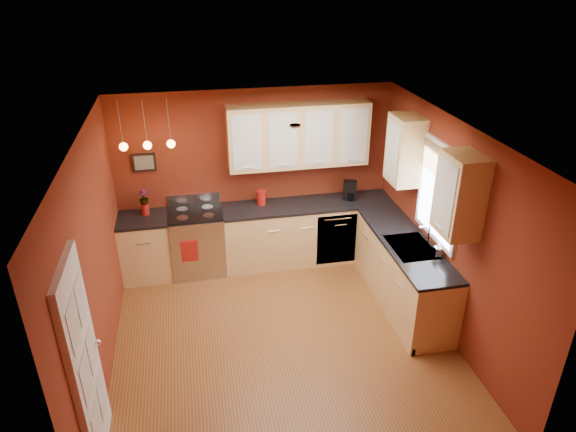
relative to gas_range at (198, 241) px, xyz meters
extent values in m
plane|color=brown|center=(0.92, -1.80, -0.48)|extent=(4.20, 4.20, 0.00)
cube|color=white|center=(0.92, -1.80, 2.12)|extent=(4.00, 4.20, 0.02)
cube|color=maroon|center=(0.92, 0.30, 0.82)|extent=(4.00, 0.02, 2.60)
cube|color=maroon|center=(0.92, -3.90, 0.82)|extent=(4.00, 0.02, 2.60)
cube|color=maroon|center=(-1.08, -1.80, 0.82)|extent=(0.02, 4.20, 2.60)
cube|color=maroon|center=(2.92, -1.80, 0.82)|extent=(0.02, 4.20, 2.60)
cube|color=#E8C07C|center=(-0.73, 0.00, -0.03)|extent=(0.70, 0.60, 0.90)
cube|color=#E8C07C|center=(1.65, 0.00, -0.03)|extent=(2.54, 0.60, 0.90)
cube|color=#E8C07C|center=(2.62, -1.35, -0.03)|extent=(0.60, 2.10, 0.90)
cube|color=black|center=(-0.73, 0.00, 0.44)|extent=(0.70, 0.62, 0.04)
cube|color=black|center=(1.65, 0.00, 0.44)|extent=(2.54, 0.62, 0.04)
cube|color=black|center=(2.62, -1.35, 0.44)|extent=(0.62, 2.10, 0.04)
cube|color=#B6B5BA|center=(0.00, 0.00, -0.02)|extent=(0.76, 0.64, 0.92)
cube|color=black|center=(0.00, -0.30, 0.00)|extent=(0.55, 0.02, 0.32)
cylinder|color=#B6B5BA|center=(0.00, -0.31, 0.24)|extent=(0.60, 0.02, 0.02)
cube|color=black|center=(0.00, 0.00, 0.45)|extent=(0.76, 0.60, 0.03)
cylinder|color=gray|center=(-0.18, -0.14, 0.47)|extent=(0.16, 0.16, 0.01)
cylinder|color=gray|center=(0.18, -0.14, 0.47)|extent=(0.16, 0.16, 0.01)
cylinder|color=gray|center=(-0.18, 0.14, 0.47)|extent=(0.16, 0.16, 0.01)
cylinder|color=gray|center=(0.18, 0.14, 0.47)|extent=(0.16, 0.16, 0.01)
cube|color=#B6B5BA|center=(0.00, 0.30, 0.55)|extent=(0.76, 0.04, 0.16)
cube|color=#B6B5BA|center=(2.02, -0.29, -0.03)|extent=(0.60, 0.02, 0.80)
cube|color=gray|center=(2.62, -1.50, 0.43)|extent=(0.50, 0.70, 0.05)
cube|color=black|center=(2.62, -1.33, 0.42)|extent=(0.42, 0.30, 0.02)
cube|color=black|center=(2.62, -1.67, 0.42)|extent=(0.42, 0.30, 0.02)
cylinder|color=white|center=(2.84, -1.50, 0.60)|extent=(0.02, 0.02, 0.28)
cylinder|color=white|center=(2.77, -1.50, 0.73)|extent=(0.16, 0.02, 0.02)
cube|color=white|center=(2.90, -1.50, 1.17)|extent=(0.04, 1.02, 1.22)
cube|color=white|center=(2.89, -1.50, 1.17)|extent=(0.01, 0.90, 1.10)
cube|color=#A26F51|center=(2.87, -1.50, 1.54)|extent=(0.02, 0.96, 0.36)
cube|color=white|center=(-1.05, -3.00, 0.54)|extent=(0.06, 0.82, 2.05)
cube|color=silver|center=(-1.02, -3.18, 1.12)|extent=(0.00, 0.28, 0.40)
cube|color=silver|center=(-1.02, -2.82, 1.12)|extent=(0.00, 0.28, 0.40)
cube|color=silver|center=(-1.02, -3.18, 0.57)|extent=(0.00, 0.28, 0.40)
cube|color=silver|center=(-1.02, -2.82, 0.57)|extent=(0.00, 0.28, 0.40)
cube|color=silver|center=(-1.02, -3.18, 0.02)|extent=(0.00, 0.28, 0.40)
cube|color=silver|center=(-1.02, -2.82, 0.02)|extent=(0.00, 0.28, 0.40)
sphere|color=white|center=(-0.99, -2.67, 0.52)|extent=(0.06, 0.06, 0.06)
cube|color=#E8C07C|center=(1.52, 0.12, 1.47)|extent=(2.00, 0.35, 0.90)
cube|color=#E8C07C|center=(2.75, -1.48, 1.47)|extent=(0.35, 1.95, 0.90)
cube|color=black|center=(-0.63, 0.28, 1.17)|extent=(0.32, 0.03, 0.26)
cylinder|color=gray|center=(-0.83, -0.05, 1.82)|extent=(0.01, 0.01, 0.60)
sphere|color=#FFA53F|center=(-0.83, -0.05, 1.52)|extent=(0.11, 0.11, 0.11)
cylinder|color=gray|center=(-0.53, -0.05, 1.82)|extent=(0.01, 0.01, 0.60)
sphere|color=#FFA53F|center=(-0.53, -0.05, 1.52)|extent=(0.11, 0.11, 0.11)
cylinder|color=gray|center=(-0.23, -0.05, 1.82)|extent=(0.01, 0.01, 0.60)
sphere|color=#FFA53F|center=(-0.23, -0.05, 1.52)|extent=(0.11, 0.11, 0.11)
cylinder|color=#A91812|center=(0.97, 0.11, 0.56)|extent=(0.14, 0.14, 0.20)
cylinder|color=#A91812|center=(0.97, 0.11, 0.67)|extent=(0.15, 0.15, 0.02)
cylinder|color=#A91812|center=(-0.68, 0.10, 0.54)|extent=(0.10, 0.10, 0.17)
imported|color=#A91812|center=(-0.68, 0.10, 0.72)|extent=(0.16, 0.16, 0.23)
cube|color=black|center=(2.30, 0.04, 0.60)|extent=(0.24, 0.22, 0.28)
cylinder|color=black|center=(2.30, -0.02, 0.52)|extent=(0.14, 0.14, 0.13)
imported|color=white|center=(2.83, -1.78, 0.55)|extent=(0.09, 0.09, 0.19)
cube|color=#A91812|center=(-0.12, -0.33, 0.04)|extent=(0.24, 0.02, 0.32)
camera|label=1|loc=(0.00, -6.65, 3.68)|focal=32.00mm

